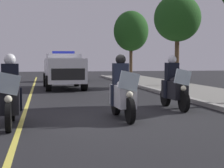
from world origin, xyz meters
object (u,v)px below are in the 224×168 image
(police_suv, at_px, (64,69))
(tree_behind_suv, at_px, (131,31))
(police_motorcycle_trailing, at_px, (174,87))
(tree_far_back, at_px, (177,18))
(police_motorcycle_lead_right, at_px, (122,93))
(police_motorcycle_lead_left, at_px, (10,97))

(police_suv, xyz_separation_m, tree_behind_suv, (-7.69, 5.72, 2.76))
(police_motorcycle_trailing, distance_m, tree_far_back, 10.39)
(tree_far_back, bearing_deg, police_motorcycle_lead_right, -28.02)
(police_motorcycle_lead_right, bearing_deg, police_motorcycle_lead_left, -80.02)
(police_motorcycle_lead_left, distance_m, tree_far_back, 14.51)
(police_suv, xyz_separation_m, tree_far_back, (-0.27, 6.65, 2.93))
(police_motorcycle_lead_left, bearing_deg, police_motorcycle_trailing, 113.21)
(tree_behind_suv, bearing_deg, police_motorcycle_trailing, -9.37)
(police_motorcycle_trailing, bearing_deg, tree_behind_suv, 170.63)
(police_motorcycle_lead_right, distance_m, tree_far_back, 12.61)
(police_motorcycle_lead_left, xyz_separation_m, police_motorcycle_lead_right, (-0.50, 2.83, 0.00))
(police_motorcycle_trailing, height_order, tree_behind_suv, tree_behind_suv)
(tree_far_back, bearing_deg, police_motorcycle_trailing, -21.80)
(police_motorcycle_trailing, distance_m, police_suv, 9.38)
(police_motorcycle_lead_right, xyz_separation_m, police_suv, (-10.48, -0.93, 0.37))
(tree_far_back, bearing_deg, police_suv, -87.68)
(police_motorcycle_lead_left, relative_size, police_motorcycle_trailing, 1.00)
(police_motorcycle_lead_left, bearing_deg, police_motorcycle_lead_right, 99.98)
(police_motorcycle_lead_left, height_order, tree_far_back, tree_far_back)
(tree_behind_suv, bearing_deg, police_suv, -36.66)
(police_motorcycle_lead_right, bearing_deg, police_motorcycle_trailing, 127.83)
(police_suv, distance_m, tree_behind_suv, 9.98)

